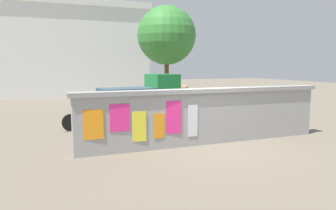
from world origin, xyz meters
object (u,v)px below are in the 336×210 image
Objects in this scene: bicycle_near at (146,127)px; bicycle_far at (215,110)px; person_walking at (185,103)px; auto_rickshaw_truck at (143,95)px; motorcycle at (88,117)px; tree_roadside at (167,36)px.

bicycle_far is at bearing 33.59° from bicycle_near.
person_walking is at bearing -139.26° from bicycle_far.
auto_rickshaw_truck reaches higher than motorcycle.
tree_roadside reaches higher than bicycle_near.
auto_rickshaw_truck is 3.99m from motorcycle.
auto_rickshaw_truck is at bearing 73.67° from bicycle_near.
person_walking is (-2.39, -2.06, 0.62)m from bicycle_far.
auto_rickshaw_truck reaches higher than bicycle_near.
motorcycle is 1.17× the size of person_walking.
bicycle_near is 11.09m from tree_roadside.
auto_rickshaw_truck is 3.40m from bicycle_far.
auto_rickshaw_truck is at bearing 92.51° from person_walking.
bicycle_near reaches higher than motorcycle.
person_walking is at bearing -87.49° from auto_rickshaw_truck.
person_walking reaches higher than bicycle_far.
motorcycle is 10.11m from tree_roadside.
motorcycle is (-2.87, -2.73, -0.44)m from auto_rickshaw_truck.
tree_roadside is (4.41, 9.47, 3.72)m from bicycle_near.
bicycle_near is at bearing -159.75° from person_walking.
bicycle_near and bicycle_far have the same top height.
motorcycle is at bearing -174.07° from bicycle_far.
auto_rickshaw_truck is 5.04m from bicycle_near.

